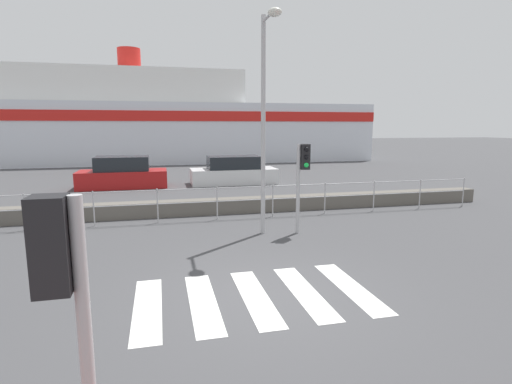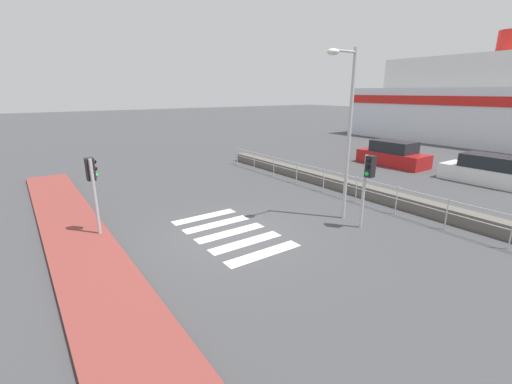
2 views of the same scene
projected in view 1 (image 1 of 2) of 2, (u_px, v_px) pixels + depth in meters
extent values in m
plane|color=#424244|center=(266.00, 296.00, 6.94)|extent=(160.00, 160.00, 0.00)
cube|color=silver|center=(148.00, 308.00, 6.48)|extent=(0.45, 2.40, 0.01)
cube|color=silver|center=(203.00, 302.00, 6.69)|extent=(0.45, 2.40, 0.01)
cube|color=silver|center=(255.00, 297.00, 6.90)|extent=(0.45, 2.40, 0.01)
cube|color=silver|center=(304.00, 292.00, 7.11)|extent=(0.45, 2.40, 0.01)
cube|color=silver|center=(350.00, 287.00, 7.32)|extent=(0.45, 2.40, 0.01)
cube|color=#605B54|center=(214.00, 206.00, 13.40)|extent=(20.20, 0.55, 0.49)
cylinder|color=#B2B2B5|center=(217.00, 188.00, 12.44)|extent=(18.18, 0.03, 0.03)
cylinder|color=#B2B2B5|center=(217.00, 201.00, 12.51)|extent=(18.18, 0.03, 0.03)
cylinder|color=#B2B2B5|center=(25.00, 212.00, 11.25)|extent=(0.04, 0.04, 1.06)
cylinder|color=#B2B2B5|center=(94.00, 209.00, 11.67)|extent=(0.04, 0.04, 1.06)
cylinder|color=#B2B2B5|center=(158.00, 206.00, 12.09)|extent=(0.04, 0.04, 1.06)
cylinder|color=#B2B2B5|center=(217.00, 203.00, 12.52)|extent=(0.04, 0.04, 1.06)
cylinder|color=#B2B2B5|center=(273.00, 201.00, 12.94)|extent=(0.04, 0.04, 1.06)
cylinder|color=#B2B2B5|center=(325.00, 198.00, 13.36)|extent=(0.04, 0.04, 1.06)
cylinder|color=#B2B2B5|center=(374.00, 196.00, 13.78)|extent=(0.04, 0.04, 1.06)
cylinder|color=#B2B2B5|center=(420.00, 194.00, 14.21)|extent=(0.04, 0.04, 1.06)
cylinder|color=#B2B2B5|center=(463.00, 192.00, 14.63)|extent=(0.04, 0.04, 1.06)
cylinder|color=#B2B2B5|center=(87.00, 363.00, 2.88)|extent=(0.10, 0.10, 2.47)
cube|color=black|center=(51.00, 245.00, 2.69)|extent=(0.24, 0.24, 0.68)
sphere|color=black|center=(54.00, 211.00, 2.79)|extent=(0.13, 0.13, 0.13)
sphere|color=black|center=(56.00, 240.00, 2.83)|extent=(0.13, 0.13, 0.13)
sphere|color=#19D84C|center=(59.00, 268.00, 2.86)|extent=(0.13, 0.13, 0.13)
cylinder|color=#B2B2B5|center=(298.00, 189.00, 10.82)|extent=(0.10, 0.10, 2.44)
cube|color=black|center=(305.00, 157.00, 10.72)|extent=(0.24, 0.24, 0.68)
sphere|color=black|center=(307.00, 149.00, 10.55)|extent=(0.13, 0.13, 0.13)
sphere|color=black|center=(306.00, 157.00, 10.58)|extent=(0.13, 0.13, 0.13)
sphere|color=#19D84C|center=(306.00, 165.00, 10.62)|extent=(0.13, 0.13, 0.13)
cylinder|color=#B2B2B5|center=(263.00, 129.00, 10.54)|extent=(0.12, 0.12, 5.69)
cylinder|color=#B2B2B5|center=(269.00, 16.00, 9.61)|extent=(0.07, 1.02, 0.07)
ellipsoid|color=silver|center=(275.00, 12.00, 9.13)|extent=(0.32, 0.42, 0.19)
cube|color=silver|center=(179.00, 133.00, 33.82)|extent=(31.40, 8.65, 4.66)
cube|color=white|center=(131.00, 88.00, 32.35)|extent=(17.59, 6.92, 2.57)
cube|color=red|center=(182.00, 116.00, 29.44)|extent=(31.40, 0.08, 0.75)
cylinder|color=red|center=(129.00, 60.00, 31.99)|extent=(1.80, 1.80, 1.80)
cube|color=#B21919|center=(123.00, 179.00, 19.09)|extent=(4.09, 1.78, 0.82)
cube|color=#1E2328|center=(122.00, 163.00, 18.97)|extent=(2.45, 1.57, 0.67)
cube|color=silver|center=(234.00, 176.00, 20.35)|extent=(4.32, 1.74, 0.77)
cube|color=#1E2328|center=(234.00, 162.00, 20.23)|extent=(2.59, 1.53, 0.63)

